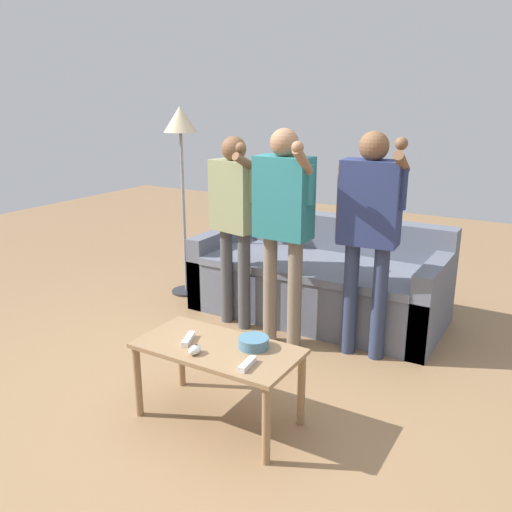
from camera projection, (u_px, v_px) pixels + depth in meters
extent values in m
plane|color=#93704C|center=(223.00, 393.00, 3.37)|extent=(12.00, 12.00, 0.00)
cube|color=slate|center=(317.00, 291.00, 4.51)|extent=(2.04, 0.91, 0.43)
cube|color=slate|center=(314.00, 265.00, 4.38)|extent=(1.76, 0.79, 0.06)
cube|color=slate|center=(336.00, 236.00, 4.70)|extent=(2.04, 0.18, 0.36)
cube|color=slate|center=(223.00, 262.00, 4.95)|extent=(0.14, 0.91, 0.63)
cube|color=slate|center=(434.00, 301.00, 4.02)|extent=(0.14, 0.91, 0.63)
cube|color=#997551|center=(218.00, 348.00, 2.96)|extent=(0.91, 0.46, 0.03)
cylinder|color=#997551|center=(138.00, 381.00, 3.07)|extent=(0.04, 0.04, 0.43)
cylinder|color=#997551|center=(266.00, 426.00, 2.66)|extent=(0.04, 0.04, 0.43)
cylinder|color=#997551|center=(181.00, 354.00, 3.40)|extent=(0.04, 0.04, 0.43)
cylinder|color=#997551|center=(301.00, 390.00, 2.99)|extent=(0.04, 0.04, 0.43)
cylinder|color=teal|center=(254.00, 342.00, 2.94)|extent=(0.17, 0.17, 0.06)
ellipsoid|color=white|center=(195.00, 350.00, 2.87)|extent=(0.06, 0.09, 0.05)
cylinder|color=#4C4C51|center=(196.00, 344.00, 2.87)|extent=(0.02, 0.02, 0.01)
cylinder|color=#2D2D33|center=(187.00, 291.00, 5.10)|extent=(0.28, 0.28, 0.02)
cylinder|color=gray|center=(184.00, 214.00, 4.88)|extent=(0.03, 0.03, 1.46)
cone|color=#C1AD89|center=(180.00, 119.00, 4.64)|extent=(0.29, 0.29, 0.22)
cylinder|color=#47474C|center=(227.00, 276.00, 4.34)|extent=(0.10, 0.10, 0.79)
cylinder|color=#47474C|center=(244.00, 281.00, 4.21)|extent=(0.10, 0.10, 0.79)
cube|color=gray|center=(234.00, 196.00, 4.08)|extent=(0.41, 0.27, 0.54)
sphere|color=brown|center=(234.00, 149.00, 3.98)|extent=(0.19, 0.19, 0.19)
cylinder|color=brown|center=(218.00, 196.00, 4.21)|extent=(0.07, 0.07, 0.51)
cylinder|color=gray|center=(252.00, 185.00, 3.93)|extent=(0.07, 0.07, 0.26)
cylinder|color=brown|center=(247.00, 163.00, 3.84)|extent=(0.11, 0.26, 0.17)
sphere|color=brown|center=(241.00, 148.00, 3.77)|extent=(0.08, 0.08, 0.08)
cylinder|color=#756656|center=(270.00, 290.00, 3.96)|extent=(0.10, 0.10, 0.83)
cylinder|color=#756656|center=(295.00, 295.00, 3.85)|extent=(0.10, 0.10, 0.83)
cube|color=#28757A|center=(284.00, 198.00, 3.71)|extent=(0.40, 0.22, 0.57)
sphere|color=#936B4C|center=(284.00, 143.00, 3.60)|extent=(0.20, 0.20, 0.20)
cylinder|color=#936B4C|center=(260.00, 199.00, 3.82)|extent=(0.07, 0.07, 0.54)
cylinder|color=#28757A|center=(309.00, 184.00, 3.57)|extent=(0.07, 0.07, 0.27)
cylinder|color=#936B4C|center=(304.00, 162.00, 3.46)|extent=(0.07, 0.25, 0.22)
sphere|color=#936B4C|center=(297.00, 147.00, 3.36)|extent=(0.08, 0.08, 0.08)
cylinder|color=#2D3856|center=(350.00, 299.00, 3.79)|extent=(0.10, 0.10, 0.82)
cylinder|color=#2D3856|center=(379.00, 303.00, 3.71)|extent=(0.10, 0.10, 0.82)
cube|color=navy|center=(370.00, 203.00, 3.55)|extent=(0.41, 0.24, 0.57)
sphere|color=brown|center=(374.00, 146.00, 3.45)|extent=(0.20, 0.20, 0.20)
cylinder|color=brown|center=(342.00, 204.00, 3.64)|extent=(0.07, 0.07, 0.53)
cylinder|color=navy|center=(402.00, 189.00, 3.44)|extent=(0.07, 0.07, 0.27)
cylinder|color=brown|center=(402.00, 163.00, 3.34)|extent=(0.09, 0.27, 0.17)
sphere|color=brown|center=(401.00, 144.00, 3.26)|extent=(0.08, 0.08, 0.08)
cube|color=white|center=(188.00, 339.00, 3.01)|extent=(0.09, 0.16, 0.03)
cylinder|color=silver|center=(190.00, 334.00, 3.04)|extent=(0.01, 0.01, 0.00)
cube|color=silver|center=(186.00, 340.00, 2.96)|extent=(0.02, 0.02, 0.00)
cube|color=white|center=(247.00, 364.00, 2.73)|extent=(0.05, 0.15, 0.03)
cylinder|color=silver|center=(250.00, 359.00, 2.75)|extent=(0.01, 0.01, 0.00)
cube|color=silver|center=(244.00, 365.00, 2.69)|extent=(0.02, 0.02, 0.00)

